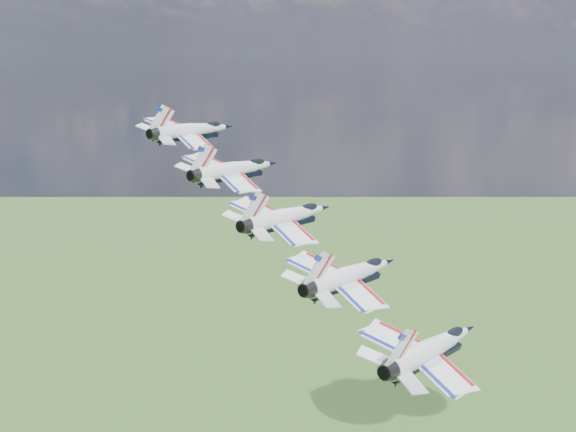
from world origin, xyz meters
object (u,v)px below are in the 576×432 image
at_px(jet_2, 288,216).
at_px(jet_3, 352,274).
at_px(jet_0, 193,130).
at_px(jet_1, 236,169).
at_px(jet_4, 433,348).

relative_size(jet_2, jet_3, 1.00).
bearing_deg(jet_2, jet_3, -17.26).
xyz_separation_m(jet_0, jet_1, (9.45, -6.92, -3.70)).
distance_m(jet_2, jet_3, 12.29).
distance_m(jet_1, jet_4, 36.86).
bearing_deg(jet_0, jet_4, -17.26).
relative_size(jet_1, jet_3, 1.00).
distance_m(jet_1, jet_3, 24.57).
bearing_deg(jet_3, jet_0, 162.74).
height_order(jet_1, jet_4, jet_1).
bearing_deg(jet_2, jet_4, -17.26).
xyz_separation_m(jet_1, jet_4, (28.35, -20.77, -11.11)).
bearing_deg(jet_0, jet_2, -17.26).
relative_size(jet_1, jet_4, 1.00).
bearing_deg(jet_4, jet_0, 162.74).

